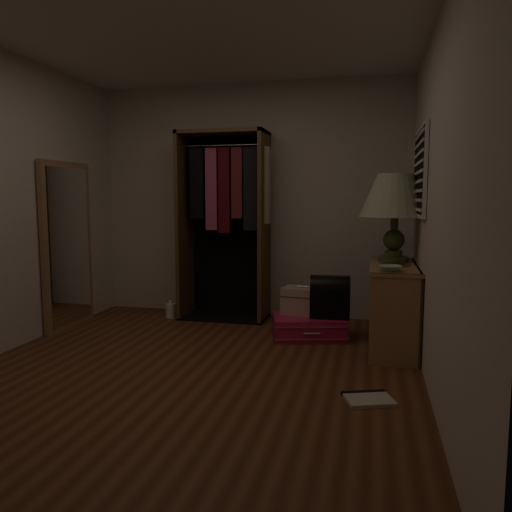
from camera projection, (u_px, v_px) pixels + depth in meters
name	position (u px, v px, depth m)	size (l,w,h in m)	color
ground	(190.00, 371.00, 3.86)	(4.00, 4.00, 0.00)	#582E19
room_walls	(199.00, 176.00, 3.71)	(3.52, 4.02, 2.60)	beige
console_bookshelf	(393.00, 303.00, 4.45)	(0.42, 1.12, 0.75)	#A1744E
open_wardrobe	(227.00, 208.00, 5.48)	(0.99, 0.50, 2.05)	brown
floor_mirror	(67.00, 245.00, 5.12)	(0.06, 0.80, 1.70)	#9D724C
pink_suitcase	(309.00, 327.00, 4.79)	(0.79, 0.66, 0.21)	#C91850
train_case	(303.00, 301.00, 4.86)	(0.42, 0.33, 0.28)	tan
black_bag	(330.00, 296.00, 4.71)	(0.39, 0.27, 0.40)	black
table_lamp	(395.00, 198.00, 4.55)	(0.78, 0.78, 0.80)	#3E4C25
brass_tray	(394.00, 265.00, 4.33)	(0.33, 0.33, 0.01)	olive
ceramic_bowl	(390.00, 268.00, 4.00)	(0.19, 0.19, 0.05)	#A7C8AB
white_jug	(171.00, 310.00, 5.59)	(0.11, 0.11, 0.20)	white
floor_book	(368.00, 398.00, 3.31)	(0.37, 0.33, 0.03)	beige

